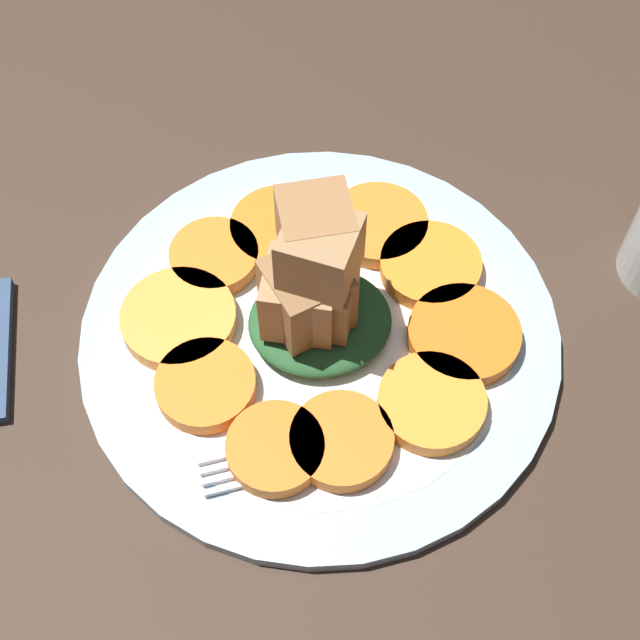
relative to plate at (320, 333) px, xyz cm
name	(u,v)px	position (x,y,z in cm)	size (l,w,h in cm)	color
table_slab	(320,345)	(0.00, 0.00, -1.52)	(120.00, 120.00, 2.00)	#38281E
plate	(320,333)	(0.00, 0.00, 0.00)	(30.73, 30.73, 1.05)	#99B7D1
carrot_slice_0	(430,266)	(7.91, 3.34, 1.18)	(6.72, 6.72, 1.19)	orange
carrot_slice_1	(378,225)	(5.15, 7.25, 1.18)	(6.74, 6.74, 1.19)	orange
carrot_slice_2	(280,228)	(-1.51, 7.99, 1.18)	(6.77, 6.77, 1.19)	orange
carrot_slice_3	(214,257)	(-6.15, 6.28, 1.18)	(5.95, 5.95, 1.19)	orange
carrot_slice_4	(179,319)	(-8.83, 1.73, 1.18)	(7.35, 7.35, 1.19)	orange
carrot_slice_5	(206,385)	(-7.55, -3.33, 1.18)	(6.15, 6.15, 1.19)	orange
carrot_slice_6	(275,449)	(-3.90, -8.12, 1.18)	(5.80, 5.80, 1.19)	orange
carrot_slice_7	(345,440)	(0.18, -8.22, 1.18)	(6.13, 6.13, 1.19)	orange
carrot_slice_8	(432,403)	(5.75, -6.61, 1.18)	(6.54, 6.54, 1.19)	orange
carrot_slice_9	(464,335)	(8.82, -2.21, 1.18)	(7.11, 7.11, 1.19)	orange
center_pile	(313,289)	(-0.39, 0.21, 4.85)	(9.10, 8.19, 10.08)	#235128
fork	(336,445)	(-0.34, -8.24, 0.78)	(17.12, 3.56, 0.40)	silver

